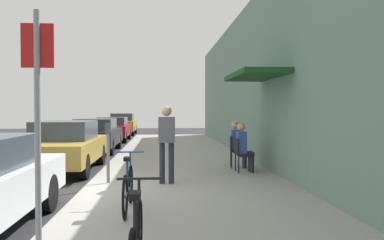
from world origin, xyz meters
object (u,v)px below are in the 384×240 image
(seated_patron_0, at_px, (243,145))
(pedestrian_standing, at_px, (167,138))
(cafe_chair_0, at_px, (241,153))
(seated_patron_1, at_px, (237,143))
(bicycle_1, at_px, (128,188))
(street_sign, at_px, (38,119))
(parked_car_4, at_px, (123,124))
(cafe_chair_1, at_px, (235,149))
(parking_meter, at_px, (108,148))
(parked_car_3, at_px, (112,129))
(parked_car_1, at_px, (65,146))
(parked_car_2, at_px, (95,135))

(seated_patron_0, bearing_deg, pedestrian_standing, -143.86)
(cafe_chair_0, height_order, seated_patron_1, seated_patron_1)
(bicycle_1, bearing_deg, cafe_chair_0, 55.30)
(street_sign, relative_size, pedestrian_standing, 1.53)
(parked_car_4, distance_m, cafe_chair_0, 18.59)
(parked_car_4, relative_size, cafe_chair_1, 5.06)
(seated_patron_1, bearing_deg, parking_meter, -147.35)
(seated_patron_0, relative_size, cafe_chair_1, 1.48)
(cafe_chair_1, bearing_deg, parked_car_3, 112.89)
(street_sign, bearing_deg, cafe_chair_0, 61.57)
(parked_car_3, height_order, street_sign, street_sign)
(street_sign, distance_m, bicycle_1, 2.69)
(parked_car_1, height_order, parking_meter, parking_meter)
(parked_car_4, height_order, seated_patron_1, parked_car_4)
(cafe_chair_0, height_order, cafe_chair_1, same)
(parked_car_3, distance_m, bicycle_1, 16.08)
(parked_car_1, relative_size, parked_car_2, 1.00)
(parked_car_2, distance_m, parking_meter, 7.94)
(pedestrian_standing, bearing_deg, parked_car_2, 109.61)
(parked_car_1, xyz_separation_m, pedestrian_standing, (2.84, -2.76, 0.39))
(parking_meter, bearing_deg, street_sign, -90.60)
(seated_patron_0, relative_size, seated_patron_1, 1.00)
(street_sign, height_order, seated_patron_1, street_sign)
(bicycle_1, bearing_deg, cafe_chair_1, 60.52)
(cafe_chair_1, bearing_deg, bicycle_1, -119.48)
(parked_car_1, distance_m, parked_car_2, 5.21)
(parked_car_1, distance_m, seated_patron_1, 4.87)
(parked_car_1, xyz_separation_m, cafe_chair_1, (4.79, -0.45, -0.10))
(cafe_chair_0, relative_size, pedestrian_standing, 0.51)
(parked_car_4, bearing_deg, bicycle_1, -84.23)
(seated_patron_1, bearing_deg, parked_car_3, 113.13)
(parked_car_4, bearing_deg, seated_patron_1, -74.20)
(parking_meter, bearing_deg, seated_patron_1, 32.65)
(parking_meter, distance_m, seated_patron_0, 3.54)
(parked_car_3, relative_size, parked_car_4, 1.00)
(cafe_chair_0, xyz_separation_m, seated_patron_1, (0.06, 0.84, 0.19))
(parking_meter, xyz_separation_m, seated_patron_0, (3.30, 1.28, -0.07))
(cafe_chair_1, bearing_deg, parked_car_4, 105.63)
(seated_patron_0, xyz_separation_m, seated_patron_1, (0.00, 0.83, 0.00))
(parking_meter, distance_m, pedestrian_standing, 1.32)
(street_sign, bearing_deg, pedestrian_standing, 73.79)
(parked_car_1, distance_m, cafe_chair_1, 4.81)
(pedestrian_standing, bearing_deg, parked_car_3, 101.75)
(street_sign, height_order, pedestrian_standing, street_sign)
(parked_car_4, xyz_separation_m, bicycle_1, (2.19, -21.70, -0.29))
(bicycle_1, distance_m, cafe_chair_0, 4.56)
(bicycle_1, distance_m, cafe_chair_1, 5.27)
(cafe_chair_0, height_order, seated_patron_0, seated_patron_0)
(parked_car_2, height_order, cafe_chair_0, parked_car_2)
(parking_meter, relative_size, pedestrian_standing, 0.78)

